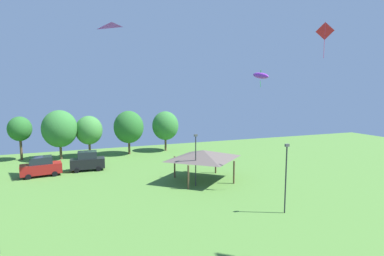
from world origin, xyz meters
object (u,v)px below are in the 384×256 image
(treeline_tree_3, at_px, (60,129))
(treeline_tree_5, at_px, (129,127))
(light_post_2, at_px, (286,174))
(treeline_tree_2, at_px, (20,129))
(kite_flying_8, at_px, (261,76))
(treeline_tree_6, at_px, (165,126))
(kite_flying_0, at_px, (325,33))
(light_post_0, at_px, (196,157))
(parked_car_second_from_left, at_px, (88,161))
(park_pavilion, at_px, (203,155))
(kite_flying_2, at_px, (124,37))
(treeline_tree_4, at_px, (89,130))
(parked_car_leftmost, at_px, (41,167))

(treeline_tree_3, bearing_deg, treeline_tree_5, 0.58)
(light_post_2, bearing_deg, treeline_tree_2, 128.14)
(kite_flying_8, relative_size, treeline_tree_6, 0.47)
(kite_flying_0, relative_size, treeline_tree_2, 0.52)
(light_post_0, height_order, treeline_tree_5, treeline_tree_5)
(kite_flying_0, distance_m, parked_car_second_from_left, 31.69)
(kite_flying_0, distance_m, park_pavilion, 17.87)
(treeline_tree_6, bearing_deg, light_post_2, -86.59)
(kite_flying_2, xyz_separation_m, treeline_tree_5, (2.42, 13.04, -12.11))
(kite_flying_8, distance_m, treeline_tree_4, 28.12)
(parked_car_second_from_left, bearing_deg, treeline_tree_6, 37.44)
(kite_flying_8, relative_size, treeline_tree_5, 0.45)
(light_post_2, bearing_deg, kite_flying_8, 67.52)
(parked_car_leftmost, xyz_separation_m, treeline_tree_6, (18.79, 10.14, 3.24))
(kite_flying_8, height_order, parked_car_leftmost, kite_flying_8)
(parked_car_second_from_left, height_order, light_post_2, light_post_2)
(kite_flying_0, relative_size, treeline_tree_3, 0.45)
(kite_flying_0, height_order, light_post_0, kite_flying_0)
(kite_flying_0, relative_size, light_post_0, 0.59)
(kite_flying_0, distance_m, treeline_tree_3, 38.20)
(kite_flying_0, relative_size, kite_flying_2, 0.88)
(kite_flying_0, bearing_deg, treeline_tree_2, 138.15)
(treeline_tree_4, relative_size, treeline_tree_5, 0.91)
(parked_car_second_from_left, relative_size, treeline_tree_2, 0.65)
(parked_car_leftmost, xyz_separation_m, light_post_2, (20.59, -20.11, 2.20))
(light_post_0, bearing_deg, treeline_tree_2, 133.06)
(treeline_tree_6, bearing_deg, light_post_0, -97.03)
(light_post_2, xyz_separation_m, treeline_tree_3, (-18.76, 29.46, 1.33))
(kite_flying_2, height_order, treeline_tree_2, kite_flying_2)
(treeline_tree_2, height_order, treeline_tree_6, treeline_tree_6)
(treeline_tree_2, bearing_deg, light_post_0, -46.94)
(parked_car_leftmost, distance_m, treeline_tree_6, 21.60)
(kite_flying_2, xyz_separation_m, treeline_tree_3, (-8.05, 12.93, -11.92))
(kite_flying_0, relative_size, treeline_tree_4, 0.52)
(park_pavilion, relative_size, light_post_2, 1.19)
(parked_car_leftmost, bearing_deg, light_post_0, -40.22)
(parked_car_leftmost, bearing_deg, treeline_tree_3, 71.61)
(treeline_tree_2, distance_m, treeline_tree_5, 16.12)
(kite_flying_2, distance_m, treeline_tree_2, 23.16)
(light_post_0, distance_m, light_post_2, 10.54)
(kite_flying_0, xyz_separation_m, kite_flying_8, (-2.19, 7.48, -3.79))
(kite_flying_2, bearing_deg, treeline_tree_2, 133.29)
(treeline_tree_2, height_order, treeline_tree_4, treeline_tree_2)
(treeline_tree_5, height_order, treeline_tree_6, treeline_tree_5)
(light_post_2, relative_size, treeline_tree_4, 0.91)
(park_pavilion, relative_size, treeline_tree_5, 0.98)
(kite_flying_0, relative_size, parked_car_second_from_left, 0.79)
(treeline_tree_3, bearing_deg, light_post_0, -54.03)
(treeline_tree_2, bearing_deg, parked_car_second_from_left, -47.79)
(treeline_tree_6, bearing_deg, treeline_tree_3, -177.33)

